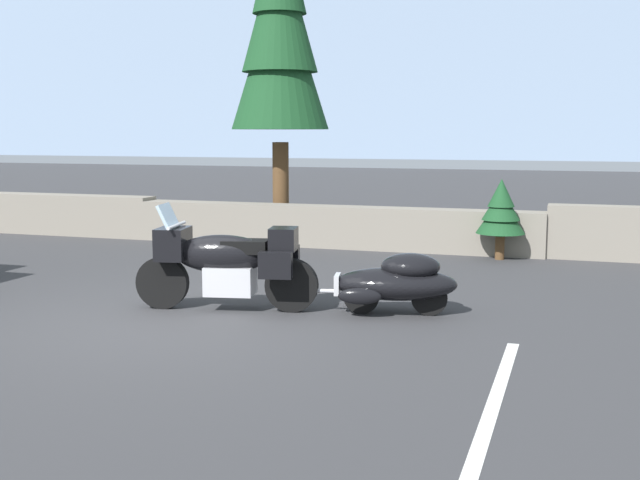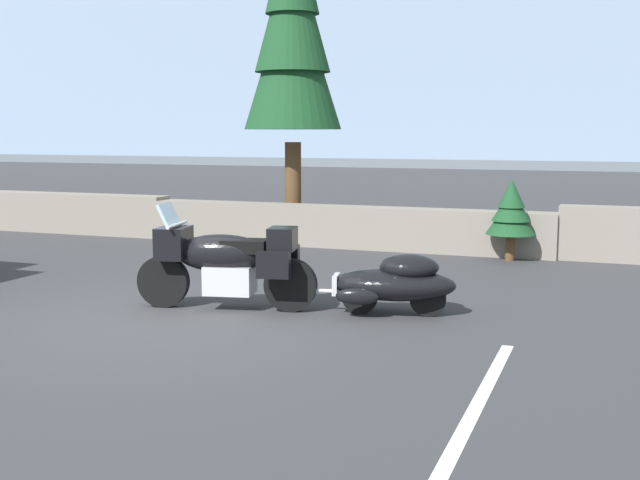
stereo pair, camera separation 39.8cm
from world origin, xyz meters
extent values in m
plane|color=#38383A|center=(0.00, 0.00, 0.00)|extent=(80.00, 80.00, 0.00)
cube|color=gray|center=(0.00, 6.46, 0.40)|extent=(8.00, 0.55, 0.80)
cube|color=#7F93AD|center=(0.00, 96.47, 8.00)|extent=(240.00, 80.00, 16.00)
cylinder|color=black|center=(-0.43, 0.66, 0.33)|extent=(0.67, 0.27, 0.66)
cylinder|color=black|center=(1.19, 1.00, 0.33)|extent=(0.67, 0.27, 0.66)
cube|color=silver|center=(0.43, 0.84, 0.38)|extent=(0.68, 0.55, 0.36)
ellipsoid|color=black|center=(0.33, 0.82, 0.71)|extent=(1.26, 0.67, 0.48)
cube|color=black|center=(-0.28, 0.69, 0.83)|extent=(0.46, 0.58, 0.40)
cube|color=#9EB7C6|center=(-0.33, 0.68, 1.16)|extent=(0.27, 0.47, 0.34)
cube|color=black|center=(0.62, 0.88, 0.81)|extent=(0.62, 0.47, 0.16)
cube|color=black|center=(1.09, 0.98, 0.91)|extent=(0.39, 0.46, 0.28)
cube|color=black|center=(1.10, 0.67, 0.63)|extent=(0.42, 0.24, 0.32)
cube|color=black|center=(0.98, 1.26, 0.63)|extent=(0.42, 0.24, 0.32)
cylinder|color=silver|center=(-0.23, 0.70, 1.06)|extent=(0.18, 0.69, 0.04)
cylinder|color=silver|center=(-0.38, 0.67, 0.58)|extent=(0.26, 0.12, 0.54)
cylinder|color=black|center=(2.04, 1.17, 0.22)|extent=(0.45, 0.19, 0.44)
cylinder|color=black|center=(2.84, 1.34, 0.22)|extent=(0.45, 0.19, 0.44)
ellipsoid|color=black|center=(2.44, 1.25, 0.38)|extent=(1.61, 0.97, 0.40)
ellipsoid|color=black|center=(2.62, 1.29, 0.60)|extent=(0.82, 0.69, 0.32)
cube|color=silver|center=(1.74, 1.11, 0.36)|extent=(0.12, 0.33, 0.24)
ellipsoid|color=black|center=(2.10, 0.86, 0.28)|extent=(0.54, 0.24, 0.20)
ellipsoid|color=black|center=(1.97, 1.48, 0.28)|extent=(0.54, 0.24, 0.20)
cylinder|color=silver|center=(1.36, 1.03, 0.27)|extent=(0.70, 0.19, 0.05)
cylinder|color=brown|center=(-1.38, 7.28, 1.01)|extent=(0.34, 0.34, 2.01)
cone|color=#194723|center=(-1.38, 7.28, 3.86)|extent=(2.00, 2.00, 3.18)
cone|color=#194723|center=(-1.38, 7.28, 4.82)|extent=(1.55, 1.55, 2.78)
cylinder|color=brown|center=(3.23, 5.96, 0.20)|extent=(0.16, 0.16, 0.41)
cone|color=#194723|center=(3.23, 5.96, 0.78)|extent=(0.85, 0.85, 0.64)
cone|color=#194723|center=(3.23, 5.96, 0.98)|extent=(0.66, 0.66, 0.56)
cone|color=#194723|center=(3.23, 5.96, 1.17)|extent=(0.47, 0.47, 0.48)
cube|color=silver|center=(3.93, -1.50, 0.00)|extent=(0.12, 3.60, 0.01)
camera|label=1|loc=(4.54, -8.02, 2.21)|focal=44.36mm
camera|label=2|loc=(4.91, -7.89, 2.21)|focal=44.36mm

